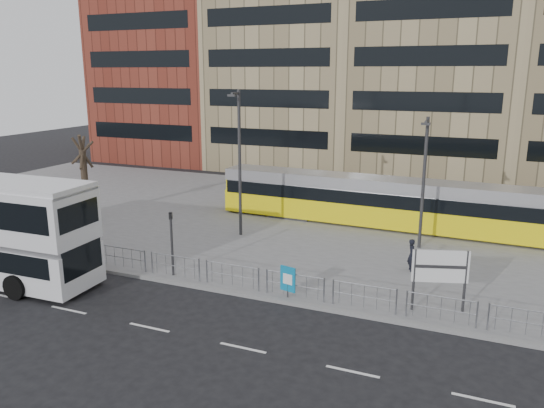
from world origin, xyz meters
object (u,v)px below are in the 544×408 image
at_px(tram, 421,206).
at_px(lamp_post_east, 424,178).
at_px(lamp_post_west, 239,158).
at_px(ad_panel, 288,279).
at_px(traffic_light_west, 171,235).
at_px(bare_tree, 81,133).
at_px(pedestrian, 412,255).
at_px(station_sign, 440,269).

relative_size(tram, lamp_post_east, 3.61).
xyz_separation_m(lamp_post_west, lamp_post_east, (10.14, 1.65, -0.67)).
distance_m(ad_panel, lamp_post_east, 10.42).
height_order(traffic_light_west, bare_tree, bare_tree).
relative_size(pedestrian, lamp_post_west, 0.19).
relative_size(ad_panel, lamp_post_east, 0.20).
bearing_deg(pedestrian, lamp_post_west, 55.34).
height_order(tram, traffic_light_west, traffic_light_west).
distance_m(station_sign, lamp_post_west, 13.72).
bearing_deg(lamp_post_west, station_sign, -27.42).
relative_size(ad_panel, lamp_post_west, 0.16).
xyz_separation_m(ad_panel, lamp_post_west, (-5.85, 7.32, 3.80)).
relative_size(station_sign, traffic_light_west, 0.83).
xyz_separation_m(pedestrian, traffic_light_west, (-10.39, -4.95, 1.17)).
bearing_deg(bare_tree, lamp_post_west, 0.49).
bearing_deg(lamp_post_east, ad_panel, -115.59).
bearing_deg(bare_tree, station_sign, -14.62).
relative_size(tram, lamp_post_west, 3.05).
distance_m(traffic_light_west, bare_tree, 13.72).
height_order(ad_panel, lamp_post_west, lamp_post_west).
height_order(traffic_light_west, lamp_post_west, lamp_post_west).
height_order(lamp_post_west, bare_tree, lamp_post_west).
distance_m(lamp_post_east, bare_tree, 21.67).
bearing_deg(bare_tree, tram, 13.92).
distance_m(ad_panel, pedestrian, 6.85).
bearing_deg(tram, station_sign, -77.30).
relative_size(traffic_light_west, lamp_post_east, 0.43).
height_order(tram, lamp_post_east, lamp_post_east).
bearing_deg(ad_panel, station_sign, 23.32).
bearing_deg(lamp_post_east, tram, 97.54).
xyz_separation_m(tram, lamp_post_east, (0.46, -3.48, 2.42)).
height_order(pedestrian, lamp_post_east, lamp_post_east).
bearing_deg(lamp_post_west, bare_tree, -179.51).
relative_size(pedestrian, traffic_light_west, 0.52).
bearing_deg(traffic_light_west, ad_panel, -21.44).
bearing_deg(ad_panel, lamp_post_west, 141.37).
distance_m(traffic_light_west, lamp_post_west, 7.50).
xyz_separation_m(ad_panel, pedestrian, (4.42, 5.24, -0.01)).
distance_m(tram, ad_panel, 13.04).
distance_m(station_sign, traffic_light_west, 12.07).
height_order(lamp_post_east, bare_tree, bare_tree).
xyz_separation_m(ad_panel, traffic_light_west, (-5.97, 0.29, 1.16)).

